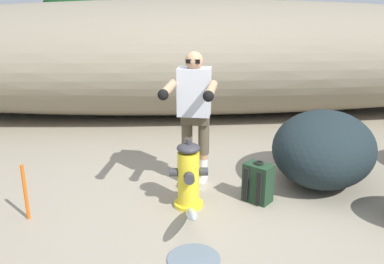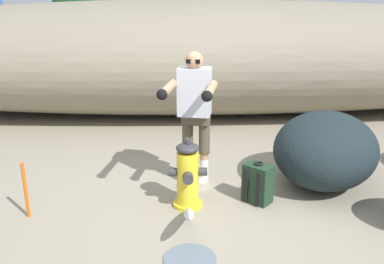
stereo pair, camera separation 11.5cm
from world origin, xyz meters
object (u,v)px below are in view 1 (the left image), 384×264
boulder_mid (323,148)px  utility_worker (194,104)px  survey_stake (25,192)px  fire_hydrant (188,176)px  spare_backpack (258,183)px

boulder_mid → utility_worker: bearing=-178.4°
survey_stake → fire_hydrant: bearing=6.4°
spare_backpack → survey_stake: (-2.44, -0.27, 0.08)m
utility_worker → spare_backpack: utility_worker is taller
utility_worker → boulder_mid: (1.56, 0.04, -0.58)m
fire_hydrant → spare_backpack: fire_hydrant is taller
fire_hydrant → boulder_mid: (1.65, 0.51, 0.09)m
fire_hydrant → utility_worker: (0.09, 0.47, 0.67)m
spare_backpack → survey_stake: 2.46m
spare_backpack → boulder_mid: size_ratio=0.32×
boulder_mid → survey_stake: 3.39m
fire_hydrant → survey_stake: bearing=-173.6°
boulder_mid → survey_stake: boulder_mid is taller
boulder_mid → survey_stake: size_ratio=2.41×
fire_hydrant → survey_stake: 1.67m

